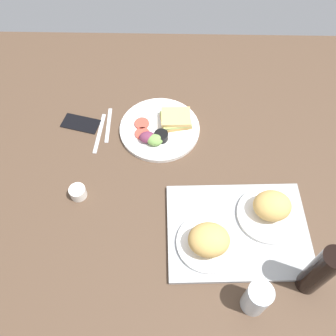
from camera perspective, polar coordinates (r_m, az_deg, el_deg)
name	(u,v)px	position (r cm, az deg, el deg)	size (l,w,h in cm)	color
ground_plane	(174,169)	(133.38, 0.88, -0.22)	(190.00, 150.00, 3.00)	#4C3828
serving_tray	(238,230)	(121.72, 10.75, -9.49)	(45.00, 33.00, 1.60)	#9EA0A3
bread_plate_near	(271,209)	(122.19, 15.64, -6.14)	(20.17, 20.17, 9.63)	white
bread_plate_far	(208,241)	(113.62, 6.30, -11.15)	(19.40, 19.40, 10.01)	white
plate_with_salad	(161,128)	(140.59, -1.04, 6.17)	(30.53, 30.53, 5.40)	white
drinking_glass	(257,298)	(109.86, 13.58, -19.07)	(7.08, 7.08, 12.96)	silver
soda_bottle	(319,272)	(111.29, 22.42, -14.62)	(6.40, 6.40, 23.75)	black
espresso_cup	(78,192)	(128.14, -13.79, -3.68)	(5.60, 5.60, 4.00)	silver
fork	(108,125)	(145.27, -9.23, 6.61)	(17.00, 1.40, 0.50)	#B7B7BC
knife	(99,133)	(143.36, -10.59, 5.37)	(19.00, 1.40, 0.50)	#B7B7BC
cell_phone	(81,123)	(147.74, -13.40, 6.78)	(14.40, 7.20, 0.80)	black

